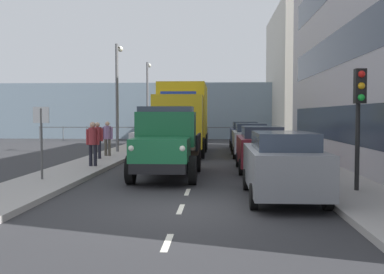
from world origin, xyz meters
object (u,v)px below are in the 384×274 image
object	(u,v)px
car_silver_kerbside_2	(250,139)
lamp_post_promenade	(118,87)
pedestrian_near_railing	(97,137)
lorry_cargo_yellow	(183,116)
pedestrian_couple_b	(107,136)
lamp_post_far	(148,94)
street_sign	(41,130)
car_white_oppositeside_0	(154,139)
car_red_oppositeside_1	(167,134)
truck_vintage_green	(166,144)
car_navy_kerbside_3	(245,135)
car_maroon_kerbside_1	(261,148)
traffic_light_near	(359,103)
car_grey_kerbside_near	(282,164)
pedestrian_by_lamp	(93,140)

from	to	relation	value
car_silver_kerbside_2	lamp_post_promenade	world-z (taller)	lamp_post_promenade
car_silver_kerbside_2	pedestrian_near_railing	bearing A→B (deg)	22.17
lorry_cargo_yellow	pedestrian_couple_b	world-z (taller)	lorry_cargo_yellow
lamp_post_far	street_sign	size ratio (longest dim) A/B	2.67
car_silver_kerbside_2	car_white_oppositeside_0	size ratio (longest dim) A/B	0.90
car_white_oppositeside_0	car_red_oppositeside_1	world-z (taller)	same
truck_vintage_green	car_white_oppositeside_0	bearing A→B (deg)	-79.04
car_white_oppositeside_0	lorry_cargo_yellow	bearing A→B (deg)	-127.97
car_navy_kerbside_3	pedestrian_near_railing	xyz separation A→B (m)	(7.15, 7.86, 0.23)
car_maroon_kerbside_1	traffic_light_near	distance (m)	5.96
lamp_post_far	lamp_post_promenade	bearing A→B (deg)	89.43
car_maroon_kerbside_1	lamp_post_promenade	world-z (taller)	lamp_post_promenade
car_grey_kerbside_near	pedestrian_by_lamp	world-z (taller)	pedestrian_by_lamp
car_white_oppositeside_0	pedestrian_by_lamp	distance (m)	6.11
pedestrian_couple_b	street_sign	size ratio (longest dim) A/B	0.75
car_silver_kerbside_2	street_sign	distance (m)	12.01
car_silver_kerbside_2	car_maroon_kerbside_1	bearing A→B (deg)	90.00
truck_vintage_green	car_grey_kerbside_near	distance (m)	4.95
car_grey_kerbside_near	truck_vintage_green	bearing A→B (deg)	-46.83
pedestrian_near_railing	traffic_light_near	xyz separation A→B (m)	(-9.19, 8.40, 1.35)
lamp_post_promenade	car_silver_kerbside_2	bearing A→B (deg)	169.18
car_navy_kerbside_3	pedestrian_couple_b	distance (m)	9.50
car_silver_kerbside_2	pedestrian_near_railing	distance (m)	7.72
car_silver_kerbside_2	traffic_light_near	xyz separation A→B (m)	(-2.05, 11.31, 1.58)
car_white_oppositeside_0	car_red_oppositeside_1	size ratio (longest dim) A/B	1.12
car_grey_kerbside_near	traffic_light_near	bearing A→B (deg)	-165.94
traffic_light_near	street_sign	world-z (taller)	traffic_light_near
car_grey_kerbside_near	street_sign	distance (m)	7.48
lamp_post_promenade	lamp_post_far	world-z (taller)	lamp_post_far
car_silver_kerbside_2	traffic_light_near	distance (m)	11.61
car_maroon_kerbside_1	pedestrian_near_railing	distance (m)	7.76
lorry_cargo_yellow	car_maroon_kerbside_1	xyz separation A→B (m)	(-3.59, 7.71, -1.18)
traffic_light_near	lamp_post_promenade	size ratio (longest dim) A/B	0.55
car_maroon_kerbside_1	car_silver_kerbside_2	bearing A→B (deg)	-90.00
street_sign	car_red_oppositeside_1	bearing A→B (deg)	-97.79
truck_vintage_green	pedestrian_by_lamp	world-z (taller)	truck_vintage_green
pedestrian_couple_b	truck_vintage_green	bearing A→B (deg)	118.31
car_grey_kerbside_near	pedestrian_by_lamp	xyz separation A→B (m)	(6.53, -5.92, 0.27)
pedestrian_near_railing	traffic_light_near	world-z (taller)	traffic_light_near
car_grey_kerbside_near	pedestrian_near_railing	world-z (taller)	pedestrian_near_railing
pedestrian_couple_b	lamp_post_far	distance (m)	13.17
pedestrian_couple_b	traffic_light_near	distance (m)	13.52
pedestrian_by_lamp	lamp_post_promenade	world-z (taller)	lamp_post_promenade
car_grey_kerbside_near	pedestrian_couple_b	world-z (taller)	pedestrian_couple_b
car_navy_kerbside_3	pedestrian_couple_b	world-z (taller)	pedestrian_couple_b
pedestrian_near_railing	traffic_light_near	bearing A→B (deg)	137.58
car_red_oppositeside_1	lamp_post_promenade	world-z (taller)	lamp_post_promenade
car_maroon_kerbside_1	lamp_post_far	size ratio (longest dim) A/B	0.69
car_grey_kerbside_near	car_silver_kerbside_2	world-z (taller)	same
car_red_oppositeside_1	pedestrian_couple_b	xyz separation A→B (m)	(2.08, 7.41, 0.24)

